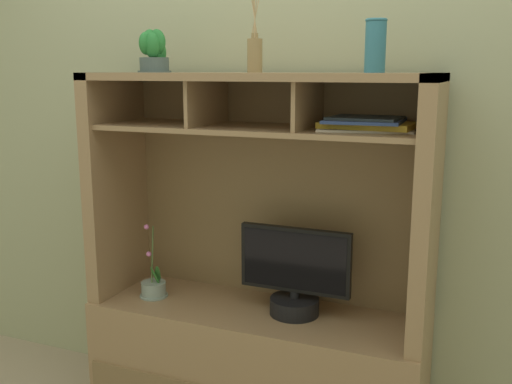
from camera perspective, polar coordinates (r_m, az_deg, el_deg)
back_wall at (r=2.54m, az=2.26°, el=9.04°), size 6.00×0.02×2.80m
media_console at (r=2.54m, az=0.08°, el=-12.78°), size 1.40×0.49×1.51m
tv_monitor at (r=2.40m, az=3.80°, el=-8.45°), size 0.46×0.20×0.37m
potted_orchid at (r=2.65m, az=-9.93°, el=-9.18°), size 0.12×0.12×0.33m
magazine_stack_left at (r=2.20m, az=10.69°, el=6.56°), size 0.37×0.30×0.05m
diffuser_bottle at (r=2.29m, az=-0.12°, el=13.25°), size 0.06×0.06×0.28m
potted_succulent at (r=2.51m, az=-9.97°, el=13.30°), size 0.14×0.14×0.17m
ceramic_vase at (r=2.18m, az=11.55°, el=13.78°), size 0.08×0.08×0.19m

